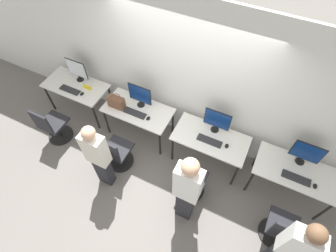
{
  "coord_description": "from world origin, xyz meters",
  "views": [
    {
      "loc": [
        1.12,
        -2.18,
        4.36
      ],
      "look_at": [
        0.0,
        0.13,
        0.87
      ],
      "focal_mm": 28.0,
      "sensor_mm": 36.0,
      "label": 1
    }
  ],
  "objects_px": {
    "office_chair_far_left": "(53,127)",
    "person_far_right": "(293,248)",
    "monitor_far_left": "(77,70)",
    "mouse_far_right": "(315,186)",
    "office_chair_left": "(116,153)",
    "mouse_right": "(227,146)",
    "mouse_far_left": "(82,94)",
    "keyboard_far_left": "(70,90)",
    "mouse_left": "(148,118)",
    "keyboard_left": "(135,113)",
    "person_left": "(98,156)",
    "keyboard_far_right": "(296,178)",
    "person_right": "(187,190)",
    "office_chair_right": "(191,183)",
    "monitor_left": "(140,95)",
    "office_chair_far_right": "(281,230)",
    "monitor_far_right": "(307,153)",
    "keyboard_right": "(209,141)",
    "handbag": "(116,102)"
  },
  "relations": [
    {
      "from": "office_chair_far_left",
      "to": "person_far_right",
      "type": "relative_size",
      "value": 0.55
    },
    {
      "from": "monitor_far_left",
      "to": "mouse_far_right",
      "type": "bearing_deg",
      "value": -3.96
    },
    {
      "from": "office_chair_left",
      "to": "mouse_right",
      "type": "distance_m",
      "value": 1.9
    },
    {
      "from": "mouse_far_left",
      "to": "mouse_far_right",
      "type": "height_order",
      "value": "same"
    },
    {
      "from": "keyboard_far_left",
      "to": "mouse_left",
      "type": "height_order",
      "value": "mouse_left"
    },
    {
      "from": "keyboard_left",
      "to": "person_left",
      "type": "relative_size",
      "value": 0.27
    },
    {
      "from": "mouse_left",
      "to": "keyboard_far_right",
      "type": "xyz_separation_m",
      "value": [
        2.54,
        -0.02,
        -0.01
      ]
    },
    {
      "from": "mouse_left",
      "to": "person_right",
      "type": "height_order",
      "value": "person_right"
    },
    {
      "from": "person_far_right",
      "to": "mouse_right",
      "type": "bearing_deg",
      "value": 136.08
    },
    {
      "from": "office_chair_far_left",
      "to": "person_left",
      "type": "xyz_separation_m",
      "value": [
        1.38,
        -0.33,
        0.47
      ]
    },
    {
      "from": "mouse_left",
      "to": "office_chair_right",
      "type": "relative_size",
      "value": 0.1
    },
    {
      "from": "person_left",
      "to": "mouse_right",
      "type": "distance_m",
      "value": 2.05
    },
    {
      "from": "keyboard_far_left",
      "to": "mouse_far_right",
      "type": "distance_m",
      "value": 4.5
    },
    {
      "from": "keyboard_left",
      "to": "mouse_far_right",
      "type": "xyz_separation_m",
      "value": [
        3.09,
        -0.04,
        0.01
      ]
    },
    {
      "from": "office_chair_right",
      "to": "mouse_far_right",
      "type": "bearing_deg",
      "value": 19.41
    },
    {
      "from": "office_chair_far_left",
      "to": "keyboard_far_right",
      "type": "distance_m",
      "value": 4.29
    },
    {
      "from": "mouse_left",
      "to": "monitor_left",
      "type": "bearing_deg",
      "value": 140.14
    },
    {
      "from": "mouse_right",
      "to": "mouse_far_right",
      "type": "distance_m",
      "value": 1.39
    },
    {
      "from": "office_chair_right",
      "to": "office_chair_far_right",
      "type": "distance_m",
      "value": 1.47
    },
    {
      "from": "office_chair_far_left",
      "to": "office_chair_right",
      "type": "relative_size",
      "value": 1.0
    },
    {
      "from": "office_chair_right",
      "to": "person_far_right",
      "type": "distance_m",
      "value": 1.67
    },
    {
      "from": "keyboard_left",
      "to": "mouse_left",
      "type": "relative_size",
      "value": 4.69
    },
    {
      "from": "monitor_far_left",
      "to": "monitor_far_right",
      "type": "distance_m",
      "value": 4.22
    },
    {
      "from": "office_chair_far_left",
      "to": "keyboard_right",
      "type": "bearing_deg",
      "value": 15.1
    },
    {
      "from": "keyboard_left",
      "to": "keyboard_right",
      "type": "relative_size",
      "value": 1.0
    },
    {
      "from": "person_far_right",
      "to": "handbag",
      "type": "xyz_separation_m",
      "value": [
        -3.27,
        1.11,
        -0.07
      ]
    },
    {
      "from": "keyboard_right",
      "to": "person_far_right",
      "type": "relative_size",
      "value": 0.25
    },
    {
      "from": "monitor_far_left",
      "to": "keyboard_left",
      "type": "relative_size",
      "value": 1.12
    },
    {
      "from": "keyboard_far_left",
      "to": "office_chair_left",
      "type": "relative_size",
      "value": 0.46
    },
    {
      "from": "person_far_right",
      "to": "office_chair_far_right",
      "type": "bearing_deg",
      "value": 96.98
    },
    {
      "from": "person_left",
      "to": "office_chair_left",
      "type": "bearing_deg",
      "value": 88.36
    },
    {
      "from": "office_chair_right",
      "to": "person_right",
      "type": "relative_size",
      "value": 0.52
    },
    {
      "from": "office_chair_far_left",
      "to": "person_far_right",
      "type": "xyz_separation_m",
      "value": [
        4.3,
        -0.37,
        0.53
      ]
    },
    {
      "from": "mouse_far_left",
      "to": "office_chair_far_right",
      "type": "bearing_deg",
      "value": -9.92
    },
    {
      "from": "person_far_right",
      "to": "handbag",
      "type": "distance_m",
      "value": 3.46
    },
    {
      "from": "office_chair_far_left",
      "to": "office_chair_left",
      "type": "relative_size",
      "value": 1.0
    },
    {
      "from": "mouse_left",
      "to": "person_left",
      "type": "xyz_separation_m",
      "value": [
        -0.3,
        -1.05,
        0.11
      ]
    },
    {
      "from": "keyboard_right",
      "to": "keyboard_left",
      "type": "bearing_deg",
      "value": -178.79
    },
    {
      "from": "monitor_far_right",
      "to": "office_chair_far_right",
      "type": "height_order",
      "value": "monitor_far_right"
    },
    {
      "from": "keyboard_far_left",
      "to": "person_left",
      "type": "xyz_separation_m",
      "value": [
        1.38,
        -1.01,
        0.11
      ]
    },
    {
      "from": "mouse_right",
      "to": "office_chair_far_right",
      "type": "relative_size",
      "value": 0.1
    },
    {
      "from": "office_chair_left",
      "to": "keyboard_right",
      "type": "relative_size",
      "value": 2.16
    },
    {
      "from": "monitor_left",
      "to": "office_chair_far_right",
      "type": "bearing_deg",
      "value": -18.58
    },
    {
      "from": "monitor_far_left",
      "to": "mouse_far_left",
      "type": "bearing_deg",
      "value": -48.44
    },
    {
      "from": "office_chair_far_right",
      "to": "keyboard_left",
      "type": "bearing_deg",
      "value": 165.54
    },
    {
      "from": "mouse_far_left",
      "to": "office_chair_right",
      "type": "distance_m",
      "value": 2.61
    },
    {
      "from": "mouse_far_left",
      "to": "person_right",
      "type": "height_order",
      "value": "person_right"
    },
    {
      "from": "office_chair_far_right",
      "to": "monitor_far_left",
      "type": "bearing_deg",
      "value": 166.71
    },
    {
      "from": "person_far_right",
      "to": "person_left",
      "type": "bearing_deg",
      "value": 179.16
    },
    {
      "from": "mouse_right",
      "to": "monitor_far_right",
      "type": "bearing_deg",
      "value": 12.07
    }
  ]
}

